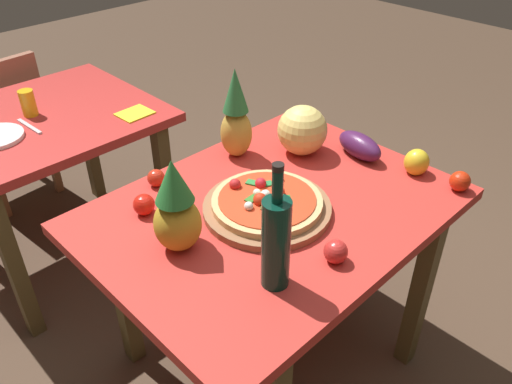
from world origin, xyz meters
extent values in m
plane|color=#4C3828|center=(0.00, 0.00, 0.00)|extent=(10.00, 10.00, 0.00)
cube|color=brown|center=(0.39, -0.39, 0.36)|extent=(0.06, 0.06, 0.72)
cube|color=brown|center=(-0.39, 0.39, 0.36)|extent=(0.06, 0.06, 0.72)
cube|color=brown|center=(0.39, 0.39, 0.36)|extent=(0.06, 0.06, 0.72)
cube|color=red|center=(0.00, 0.00, 0.74)|extent=(1.17, 0.88, 0.04)
cube|color=brown|center=(-0.62, 0.80, 0.36)|extent=(0.06, 0.06, 0.72)
cube|color=brown|center=(0.11, 0.80, 0.36)|extent=(0.06, 0.06, 0.72)
cube|color=brown|center=(0.11, 1.52, 0.36)|extent=(0.06, 0.06, 0.72)
cube|color=red|center=(-0.26, 1.16, 0.74)|extent=(0.96, 0.83, 0.04)
cube|color=#8F5E3D|center=(-0.07, 2.05, 0.21)|extent=(0.04, 0.04, 0.41)
cube|color=#8F5E3D|center=(-0.04, 1.72, 0.21)|extent=(0.04, 0.04, 0.41)
cube|color=#8F5E3D|center=(-0.22, 1.87, 0.43)|extent=(0.43, 0.43, 0.04)
cube|color=#925943|center=(-0.20, 1.69, 0.65)|extent=(0.40, 0.08, 0.40)
cylinder|color=#8F5E3D|center=(-0.04, -0.01, 0.77)|extent=(0.41, 0.41, 0.02)
cylinder|color=tan|center=(-0.04, -0.01, 0.80)|extent=(0.35, 0.35, 0.02)
cylinder|color=red|center=(-0.04, -0.01, 0.81)|extent=(0.31, 0.31, 0.00)
sphere|color=red|center=(0.07, 0.04, 0.82)|extent=(0.03, 0.03, 0.03)
sphere|color=red|center=(-0.05, -0.09, 0.82)|extent=(0.03, 0.03, 0.03)
sphere|color=red|center=(-0.07, -0.01, 0.82)|extent=(0.04, 0.04, 0.04)
sphere|color=red|center=(0.01, -0.02, 0.82)|extent=(0.03, 0.03, 0.03)
sphere|color=red|center=(-0.01, -0.05, 0.82)|extent=(0.03, 0.03, 0.03)
sphere|color=red|center=(0.00, 0.06, 0.82)|extent=(0.04, 0.04, 0.04)
sphere|color=red|center=(-0.06, 0.11, 0.82)|extent=(0.04, 0.04, 0.04)
cube|color=#21702A|center=(0.00, -0.06, 0.82)|extent=(0.05, 0.05, 0.00)
cube|color=#2B8138|center=(-0.01, 0.08, 0.82)|extent=(0.04, 0.05, 0.00)
cube|color=#327127|center=(-0.07, 0.02, 0.82)|extent=(0.05, 0.03, 0.00)
cube|color=#23793A|center=(0.02, 0.05, 0.82)|extent=(0.05, 0.05, 0.00)
cube|color=#2E8621|center=(-0.06, -0.05, 0.82)|extent=(0.04, 0.05, 0.00)
cube|color=#397024|center=(-0.07, -0.03, 0.82)|extent=(0.05, 0.05, 0.00)
sphere|color=white|center=(-0.04, 0.00, 0.82)|extent=(0.03, 0.03, 0.03)
sphere|color=white|center=(-0.10, -0.09, 0.82)|extent=(0.03, 0.03, 0.03)
sphere|color=white|center=(-0.11, -0.01, 0.82)|extent=(0.03, 0.03, 0.03)
sphere|color=white|center=(-0.05, 0.03, 0.82)|extent=(0.03, 0.03, 0.03)
cylinder|color=#092E23|center=(-0.25, -0.25, 0.90)|extent=(0.08, 0.08, 0.27)
cylinder|color=#092E23|center=(-0.25, -0.25, 1.07)|extent=(0.03, 0.03, 0.09)
cylinder|color=black|center=(-0.25, -0.25, 1.13)|extent=(0.03, 0.03, 0.02)
ellipsoid|color=gold|center=(0.14, 0.32, 0.85)|extent=(0.12, 0.12, 0.18)
cone|color=#287038|center=(0.14, 0.32, 1.02)|extent=(0.09, 0.09, 0.16)
ellipsoid|color=#B98F24|center=(-0.34, 0.05, 0.85)|extent=(0.14, 0.14, 0.17)
cone|color=#277431|center=(-0.34, 0.05, 0.99)|extent=(0.11, 0.11, 0.13)
sphere|color=#ECD06D|center=(0.33, 0.17, 0.86)|extent=(0.19, 0.19, 0.19)
ellipsoid|color=gold|center=(0.51, -0.22, 0.81)|extent=(0.09, 0.09, 0.10)
ellipsoid|color=#471C48|center=(0.46, -0.01, 0.81)|extent=(0.12, 0.21, 0.09)
sphere|color=red|center=(-0.20, 0.36, 0.79)|extent=(0.06, 0.06, 0.06)
sphere|color=red|center=(-0.32, 0.26, 0.80)|extent=(0.07, 0.07, 0.07)
sphere|color=red|center=(0.51, -0.38, 0.80)|extent=(0.07, 0.07, 0.07)
sphere|color=red|center=(-0.07, -0.31, 0.80)|extent=(0.07, 0.07, 0.07)
cylinder|color=gold|center=(-0.27, 1.19, 0.82)|extent=(0.06, 0.06, 0.11)
cube|color=silver|center=(-0.32, 1.09, 0.77)|extent=(0.03, 0.18, 0.01)
cube|color=yellow|center=(0.06, 0.89, 0.77)|extent=(0.15, 0.13, 0.01)
camera|label=1|loc=(-0.98, -0.92, 1.75)|focal=36.05mm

